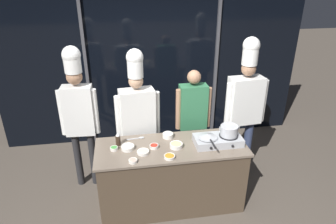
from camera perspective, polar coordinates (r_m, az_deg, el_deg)
ground_plane at (r=4.24m, az=0.57°, el=-16.77°), size 24.00×24.00×0.00m
window_wall_back at (r=5.20m, az=-2.87°, el=8.63°), size 5.22×0.09×2.70m
demo_counter at (r=3.96m, az=0.59°, el=-11.98°), size 1.86×0.71×0.89m
portable_stove at (r=3.78m, az=9.47°, el=-5.28°), size 0.59×0.32×0.11m
frying_pan at (r=3.70m, az=7.59°, el=-4.52°), size 0.25×0.44×0.04m
stock_pot at (r=3.76m, az=11.56°, el=-3.44°), size 0.25×0.22×0.13m
squeeze_bottle_soy at (r=3.73m, az=-9.51°, el=-5.18°), size 0.06×0.06×0.17m
prep_bowl_ginger at (r=3.67m, az=1.58°, el=-6.31°), size 0.16×0.16×0.05m
prep_bowl_garlic at (r=3.87m, az=-0.01°, el=-4.41°), size 0.14×0.14×0.06m
prep_bowl_scallions at (r=3.68m, az=-10.24°, el=-6.82°), size 0.09×0.09×0.04m
prep_bowl_carrots at (r=3.48m, az=0.29°, el=-8.47°), size 0.13×0.13×0.03m
prep_bowl_chili_flakes at (r=3.67m, az=-2.68°, el=-6.51°), size 0.11×0.11×0.04m
prep_bowl_shrimp at (r=3.43m, az=-6.69°, el=-9.21°), size 0.10×0.10×0.04m
prep_bowl_rice at (r=3.66m, az=-7.67°, el=-6.66°), size 0.16×0.16×0.05m
prep_bowl_noodles at (r=3.57m, az=-4.78°, el=-7.57°), size 0.15×0.15×0.04m
serving_spoon_slotted at (r=3.88m, az=-5.55°, el=-4.95°), size 0.23×0.05×0.02m
chef_head at (r=4.08m, az=-16.70°, el=0.98°), size 0.50×0.23×2.03m
chef_sous at (r=4.03m, az=-5.85°, el=-0.01°), size 0.60×0.30×1.98m
person_guest at (r=4.26m, az=4.73°, el=-0.32°), size 0.51×0.20×1.64m
chef_line at (r=4.37m, az=14.46°, el=2.21°), size 0.62×0.29×2.07m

